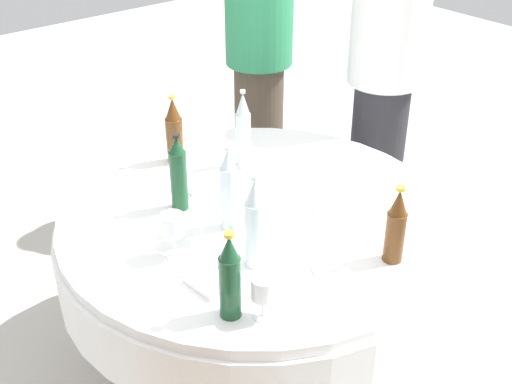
# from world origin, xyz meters

# --- Properties ---
(ground_plane) EXTENTS (10.00, 10.00, 0.00)m
(ground_plane) POSITION_xyz_m (0.00, 0.00, 0.00)
(ground_plane) COLOR #B7B2A8
(dining_table) EXTENTS (1.45, 1.45, 0.74)m
(dining_table) POSITION_xyz_m (0.00, 0.00, 0.59)
(dining_table) COLOR white
(dining_table) RESTS_ON ground_plane
(bottle_clear_rear) EXTENTS (0.07, 0.07, 0.32)m
(bottle_clear_rear) POSITION_xyz_m (0.24, -0.20, 0.89)
(bottle_clear_rear) COLOR silver
(bottle_clear_rear) RESTS_ON dining_table
(bottle_brown_south) EXTENTS (0.07, 0.07, 0.29)m
(bottle_brown_south) POSITION_xyz_m (-0.51, -0.01, 0.87)
(bottle_brown_south) COLOR #593314
(bottle_brown_south) RESTS_ON dining_table
(bottle_clear_inner) EXTENTS (0.06, 0.06, 0.31)m
(bottle_clear_inner) POSITION_xyz_m (0.02, -0.14, 0.89)
(bottle_clear_inner) COLOR silver
(bottle_clear_inner) RESTS_ON dining_table
(bottle_dark_green_left) EXTENTS (0.06, 0.06, 0.29)m
(bottle_dark_green_left) POSITION_xyz_m (0.38, -0.41, 0.87)
(bottle_dark_green_left) COLOR #194728
(bottle_dark_green_left) RESTS_ON dining_table
(bottle_dark_green_outer) EXTENTS (0.06, 0.06, 0.30)m
(bottle_dark_green_outer) POSITION_xyz_m (-0.20, -0.20, 0.88)
(bottle_dark_green_outer) COLOR #194728
(bottle_dark_green_outer) RESTS_ON dining_table
(bottle_clear_front) EXTENTS (0.06, 0.06, 0.33)m
(bottle_clear_front) POSITION_xyz_m (-0.30, 0.18, 0.89)
(bottle_clear_front) COLOR silver
(bottle_clear_front) RESTS_ON dining_table
(bottle_brown_west) EXTENTS (0.07, 0.07, 0.27)m
(bottle_brown_west) POSITION_xyz_m (0.50, 0.16, 0.87)
(bottle_brown_west) COLOR #593314
(bottle_brown_west) RESTS_ON dining_table
(wine_glass_left) EXTENTS (0.07, 0.07, 0.14)m
(wine_glass_left) POSITION_xyz_m (0.45, -0.35, 0.84)
(wine_glass_left) COLOR white
(wine_glass_left) RESTS_ON dining_table
(wine_glass_outer) EXTENTS (0.08, 0.08, 0.16)m
(wine_glass_outer) POSITION_xyz_m (0.04, -0.38, 0.86)
(wine_glass_outer) COLOR white
(wine_glass_outer) RESTS_ON dining_table
(wine_glass_front) EXTENTS (0.07, 0.07, 0.15)m
(wine_glass_front) POSITION_xyz_m (0.12, -0.05, 0.85)
(wine_glass_front) COLOR white
(wine_glass_front) RESTS_ON dining_table
(wine_glass_west) EXTENTS (0.06, 0.06, 0.17)m
(wine_glass_west) POSITION_xyz_m (0.03, -0.26, 0.86)
(wine_glass_west) COLOR white
(wine_glass_west) RESTS_ON dining_table
(plate_near) EXTENTS (0.24, 0.24, 0.02)m
(plate_near) POSITION_xyz_m (-0.22, -0.00, 0.75)
(plate_near) COLOR white
(plate_near) RESTS_ON dining_table
(plate_east) EXTENTS (0.22, 0.22, 0.02)m
(plate_east) POSITION_xyz_m (0.11, 0.24, 0.75)
(plate_east) COLOR white
(plate_east) RESTS_ON dining_table
(knife_south) EXTENTS (0.17, 0.09, 0.00)m
(knife_south) POSITION_xyz_m (0.39, -0.08, 0.74)
(knife_south) COLOR silver
(knife_south) RESTS_ON dining_table
(folded_napkin) EXTENTS (0.14, 0.14, 0.02)m
(folded_napkin) POSITION_xyz_m (0.23, -0.36, 0.75)
(folded_napkin) COLOR white
(folded_napkin) RESTS_ON dining_table
(person_rear) EXTENTS (0.34, 0.34, 1.65)m
(person_rear) POSITION_xyz_m (-0.27, 0.98, 0.86)
(person_rear) COLOR #26262B
(person_rear) RESTS_ON ground_plane
(person_south) EXTENTS (0.34, 0.34, 1.65)m
(person_south) POSITION_xyz_m (-0.95, 0.80, 0.87)
(person_south) COLOR #4C3F33
(person_south) RESTS_ON ground_plane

